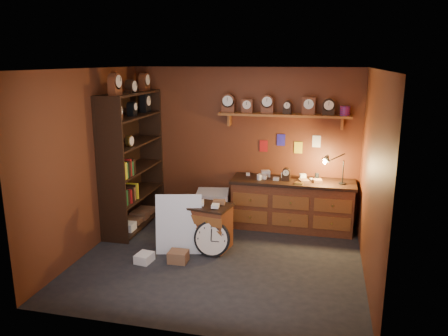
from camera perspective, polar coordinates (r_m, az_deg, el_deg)
floor at (r=6.47m, az=-0.51°, el=-11.83°), size 4.00×4.00×0.00m
room_shell at (r=6.02m, az=0.11°, el=3.49°), size 4.02×3.62×2.71m
shelving_unit at (r=7.53m, az=-12.11°, el=1.66°), size 0.47×1.60×2.58m
workbench at (r=7.53m, az=8.88°, el=-4.36°), size 2.07×0.66×1.36m
low_cabinet at (r=6.70m, az=-1.80°, el=-7.42°), size 0.68×0.61×0.77m
big_round_clock at (r=6.48m, az=-1.59°, el=-9.22°), size 0.54×0.17×0.54m
white_panel at (r=6.74m, az=-5.83°, el=-10.81°), size 0.71×0.35×0.90m
mini_fridge at (r=7.72m, az=-1.50°, el=-5.17°), size 0.64×0.66×0.57m
floor_box_a at (r=6.39m, az=-5.99°, el=-11.43°), size 0.27×0.23×0.17m
floor_box_b at (r=6.47m, az=-10.36°, el=-11.47°), size 0.24×0.28×0.13m
floor_box_c at (r=7.40m, az=-1.54°, el=-7.66°), size 0.25×0.22×0.18m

